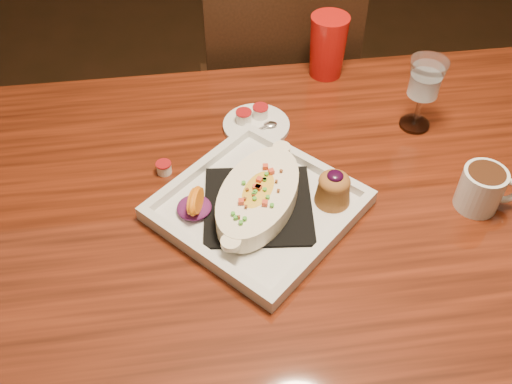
{
  "coord_description": "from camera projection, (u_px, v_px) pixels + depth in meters",
  "views": [
    {
      "loc": [
        -0.24,
        -0.74,
        1.55
      ],
      "look_at": [
        -0.14,
        0.0,
        0.77
      ],
      "focal_mm": 40.0,
      "sensor_mm": 36.0,
      "label": 1
    }
  ],
  "objects": [
    {
      "name": "saucer",
      "position": [
        255.0,
        124.0,
        1.24
      ],
      "size": [
        0.15,
        0.15,
        0.1
      ],
      "color": "silver",
      "rests_on": "table"
    },
    {
      "name": "creamer_loose",
      "position": [
        164.0,
        168.0,
        1.14
      ],
      "size": [
        0.03,
        0.03,
        0.02
      ],
      "color": "white",
      "rests_on": "table"
    },
    {
      "name": "plate",
      "position": [
        263.0,
        200.0,
        1.06
      ],
      "size": [
        0.45,
        0.45,
        0.08
      ],
      "rotation": [
        0.0,
        0.0,
        0.75
      ],
      "color": "silver",
      "rests_on": "table"
    },
    {
      "name": "chair_far",
      "position": [
        275.0,
        100.0,
        1.72
      ],
      "size": [
        0.42,
        0.42,
        0.93
      ],
      "rotation": [
        0.0,
        0.0,
        3.14
      ],
      "color": "black",
      "rests_on": "floor"
    },
    {
      "name": "goblet",
      "position": [
        425.0,
        82.0,
        1.17
      ],
      "size": [
        0.08,
        0.08,
        0.16
      ],
      "color": "silver",
      "rests_on": "table"
    },
    {
      "name": "table",
      "position": [
        324.0,
        226.0,
        1.18
      ],
      "size": [
        1.5,
        0.9,
        0.75
      ],
      "color": "maroon",
      "rests_on": "floor"
    },
    {
      "name": "coffee_mug",
      "position": [
        483.0,
        188.0,
        1.05
      ],
      "size": [
        0.11,
        0.08,
        0.09
      ],
      "rotation": [
        0.0,
        0.0,
        -0.24
      ],
      "color": "silver",
      "rests_on": "table"
    },
    {
      "name": "red_tumbler",
      "position": [
        328.0,
        46.0,
        1.34
      ],
      "size": [
        0.09,
        0.09,
        0.15
      ],
      "primitive_type": "cone",
      "color": "red",
      "rests_on": "table"
    },
    {
      "name": "floor",
      "position": [
        305.0,
        372.0,
        1.65
      ],
      "size": [
        7.0,
        7.0,
        0.0
      ],
      "primitive_type": "plane",
      "color": "black",
      "rests_on": "ground"
    }
  ]
}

